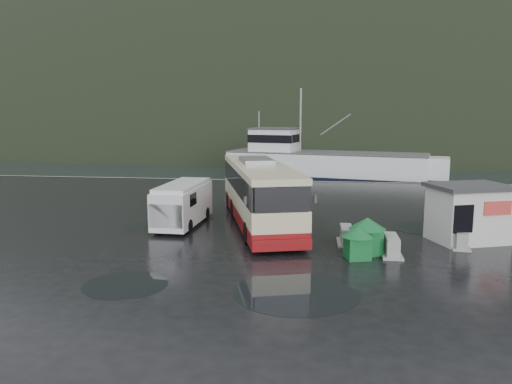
# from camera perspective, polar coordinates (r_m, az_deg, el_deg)

# --- Properties ---
(ground) EXTENTS (160.00, 160.00, 0.00)m
(ground) POSITION_cam_1_polar(r_m,az_deg,el_deg) (24.02, -2.00, -5.25)
(ground) COLOR black
(ground) RESTS_ON ground
(harbor_water) EXTENTS (300.00, 180.00, 0.02)m
(harbor_water) POSITION_cam_1_polar(r_m,az_deg,el_deg) (133.12, 5.95, 6.60)
(harbor_water) COLOR black
(harbor_water) RESTS_ON ground
(quay_edge) EXTENTS (160.00, 0.60, 1.50)m
(quay_edge) POSITION_cam_1_polar(r_m,az_deg,el_deg) (43.52, 2.38, 1.30)
(quay_edge) COLOR #999993
(quay_edge) RESTS_ON ground
(headland) EXTENTS (780.00, 540.00, 570.00)m
(headland) POSITION_cam_1_polar(r_m,az_deg,el_deg) (273.06, 8.96, 7.86)
(headland) COLOR black
(headland) RESTS_ON ground
(coach_bus) EXTENTS (6.38, 12.63, 3.47)m
(coach_bus) POSITION_cam_1_polar(r_m,az_deg,el_deg) (26.98, 0.37, -3.62)
(coach_bus) COLOR beige
(coach_bus) RESTS_ON ground
(white_van) EXTENTS (2.10, 5.51, 2.27)m
(white_van) POSITION_cam_1_polar(r_m,az_deg,el_deg) (26.92, -8.29, -3.75)
(white_van) COLOR silver
(white_van) RESTS_ON ground
(waste_bin_left) EXTENTS (1.18, 1.18, 1.35)m
(waste_bin_left) POSITION_cam_1_polar(r_m,az_deg,el_deg) (21.13, 11.47, -7.46)
(waste_bin_left) COLOR #11642B
(waste_bin_left) RESTS_ON ground
(waste_bin_right) EXTENTS (1.38, 1.38, 1.58)m
(waste_bin_right) POSITION_cam_1_polar(r_m,az_deg,el_deg) (21.89, 12.50, -6.91)
(waste_bin_right) COLOR #11642B
(waste_bin_right) RESTS_ON ground
(dome_tent) EXTENTS (1.96, 2.74, 1.07)m
(dome_tent) POSITION_cam_1_polar(r_m,az_deg,el_deg) (22.66, 2.56, -6.14)
(dome_tent) COLOR #282B1A
(dome_tent) RESTS_ON ground
(ticket_kiosk) EXTENTS (4.10, 3.60, 2.68)m
(ticket_kiosk) POSITION_cam_1_polar(r_m,az_deg,el_deg) (25.39, 22.88, -5.18)
(ticket_kiosk) COLOR silver
(ticket_kiosk) RESTS_ON ground
(jersey_barrier_a) EXTENTS (0.84, 1.67, 0.84)m
(jersey_barrier_a) POSITION_cam_1_polar(r_m,az_deg,el_deg) (21.93, 15.16, -6.98)
(jersey_barrier_a) COLOR #999993
(jersey_barrier_a) RESTS_ON ground
(jersey_barrier_b) EXTENTS (0.83, 1.62, 0.80)m
(jersey_barrier_b) POSITION_cam_1_polar(r_m,az_deg,el_deg) (23.34, 10.25, -5.82)
(jersey_barrier_b) COLOR #999993
(jersey_barrier_b) RESTS_ON ground
(jersey_barrier_c) EXTENTS (0.99, 1.61, 0.75)m
(jersey_barrier_c) POSITION_cam_1_polar(r_m,az_deg,el_deg) (24.12, 22.34, -5.89)
(jersey_barrier_c) COLOR #999993
(jersey_barrier_c) RESTS_ON ground
(fishing_trawler) EXTENTS (24.69, 10.53, 9.65)m
(fishing_trawler) POSITION_cam_1_polar(r_m,az_deg,el_deg) (52.59, 7.95, 2.59)
(fishing_trawler) COLOR silver
(fishing_trawler) RESTS_ON ground
(puddles) EXTENTS (16.95, 13.78, 0.01)m
(puddles) POSITION_cam_1_polar(r_m,az_deg,el_deg) (20.14, 2.26, -8.10)
(puddles) COLOR black
(puddles) RESTS_ON ground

